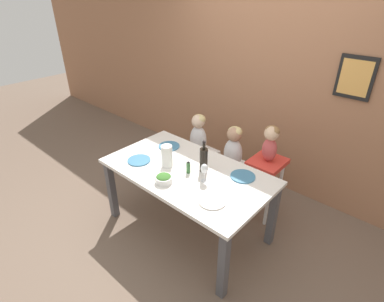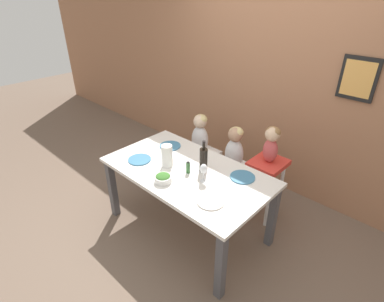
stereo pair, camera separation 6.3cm
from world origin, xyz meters
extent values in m
plane|color=#705B4C|center=(0.00, 0.00, 0.00)|extent=(14.00, 14.00, 0.00)
cube|color=#9E6B4C|center=(0.00, 1.40, 1.35)|extent=(10.00, 0.06, 2.70)
cube|color=black|center=(0.93, 1.36, 1.52)|extent=(0.33, 0.02, 0.41)
cube|color=gold|center=(0.93, 1.35, 1.52)|extent=(0.27, 0.00, 0.34)
cube|color=white|center=(0.00, 0.00, 0.72)|extent=(1.62, 0.92, 0.03)
cube|color=#4C4C51|center=(-0.75, -0.40, 0.35)|extent=(0.07, 0.07, 0.70)
cube|color=#4C4C51|center=(0.75, -0.40, 0.35)|extent=(0.07, 0.07, 0.70)
cube|color=#4C4C51|center=(-0.75, 0.40, 0.35)|extent=(0.07, 0.07, 0.70)
cube|color=#4C4C51|center=(0.75, 0.40, 0.35)|extent=(0.07, 0.07, 0.70)
cylinder|color=silver|center=(-0.63, 0.58, 0.20)|extent=(0.04, 0.04, 0.39)
cylinder|color=silver|center=(-0.34, 0.58, 0.20)|extent=(0.04, 0.04, 0.39)
cylinder|color=silver|center=(-0.63, 0.87, 0.20)|extent=(0.04, 0.04, 0.39)
cylinder|color=silver|center=(-0.34, 0.87, 0.20)|extent=(0.04, 0.04, 0.39)
cube|color=white|center=(-0.48, 0.72, 0.42)|extent=(0.39, 0.44, 0.05)
cylinder|color=silver|center=(-0.11, 0.58, 0.20)|extent=(0.04, 0.04, 0.39)
cylinder|color=silver|center=(0.18, 0.58, 0.20)|extent=(0.04, 0.04, 0.39)
cylinder|color=silver|center=(-0.11, 0.87, 0.20)|extent=(0.04, 0.04, 0.39)
cylinder|color=silver|center=(0.18, 0.87, 0.20)|extent=(0.04, 0.04, 0.39)
cube|color=white|center=(0.03, 0.72, 0.42)|extent=(0.39, 0.44, 0.05)
cylinder|color=silver|center=(0.34, 0.60, 0.33)|extent=(0.04, 0.04, 0.66)
cylinder|color=silver|center=(0.59, 0.60, 0.33)|extent=(0.04, 0.04, 0.66)
cylinder|color=silver|center=(0.34, 0.85, 0.33)|extent=(0.04, 0.04, 0.66)
cylinder|color=silver|center=(0.59, 0.85, 0.33)|extent=(0.04, 0.04, 0.66)
cube|color=red|center=(0.47, 0.72, 0.68)|extent=(0.33, 0.37, 0.05)
ellipsoid|color=silver|center=(-0.48, 0.72, 0.63)|extent=(0.22, 0.18, 0.36)
sphere|color=beige|center=(-0.48, 0.72, 0.87)|extent=(0.16, 0.16, 0.16)
ellipsoid|color=#DBC684|center=(-0.48, 0.73, 0.89)|extent=(0.16, 0.16, 0.12)
ellipsoid|color=silver|center=(0.03, 0.72, 0.63)|extent=(0.22, 0.18, 0.36)
sphere|color=tan|center=(0.03, 0.72, 0.87)|extent=(0.16, 0.16, 0.16)
ellipsoid|color=#DBC684|center=(0.03, 0.73, 0.89)|extent=(0.16, 0.16, 0.12)
ellipsoid|color=#C64C4C|center=(0.47, 0.72, 0.84)|extent=(0.15, 0.13, 0.25)
sphere|color=#D6AD89|center=(0.47, 0.72, 1.02)|extent=(0.15, 0.15, 0.15)
ellipsoid|color=olive|center=(0.47, 0.73, 1.04)|extent=(0.14, 0.14, 0.10)
cylinder|color=black|center=(0.12, 0.10, 0.86)|extent=(0.08, 0.08, 0.23)
cylinder|color=black|center=(0.12, 0.10, 1.02)|extent=(0.03, 0.03, 0.09)
cylinder|color=black|center=(0.12, 0.10, 1.05)|extent=(0.03, 0.03, 0.02)
cylinder|color=white|center=(-0.19, -0.08, 0.85)|extent=(0.11, 0.11, 0.22)
cylinder|color=white|center=(0.24, -0.03, 0.74)|extent=(0.06, 0.06, 0.00)
cylinder|color=white|center=(0.24, -0.03, 0.78)|extent=(0.01, 0.01, 0.08)
ellipsoid|color=white|center=(0.24, -0.03, 0.87)|extent=(0.07, 0.07, 0.09)
cylinder|color=white|center=(-0.02, -0.29, 0.77)|extent=(0.16, 0.16, 0.06)
ellipsoid|color=#3D752D|center=(-0.02, -0.29, 0.80)|extent=(0.13, 0.13, 0.04)
cylinder|color=teal|center=(-0.48, -0.20, 0.75)|extent=(0.23, 0.23, 0.01)
cylinder|color=teal|center=(-0.47, 0.21, 0.75)|extent=(0.23, 0.23, 0.01)
cylinder|color=teal|center=(0.46, 0.26, 0.75)|extent=(0.23, 0.23, 0.01)
cylinder|color=silver|center=(0.48, -0.22, 0.75)|extent=(0.23, 0.23, 0.01)
cylinder|color=#336633|center=(0.04, -0.03, 0.79)|extent=(0.04, 0.04, 0.11)
cone|color=black|center=(0.04, -0.03, 0.86)|extent=(0.03, 0.03, 0.02)
camera|label=1|loc=(1.64, -1.77, 2.31)|focal=28.00mm
camera|label=2|loc=(1.69, -1.73, 2.31)|focal=28.00mm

